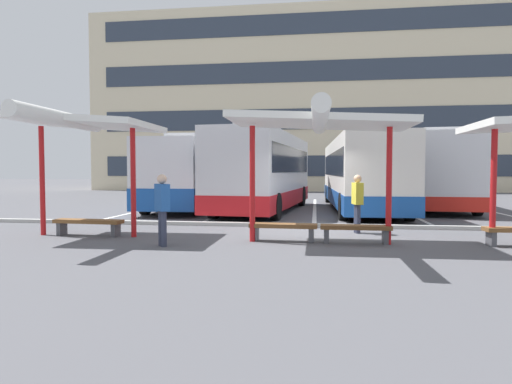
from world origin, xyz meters
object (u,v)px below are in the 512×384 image
(waiting_passenger_0, at_px, (162,204))
(waiting_passenger_1, at_px, (357,199))
(waiting_shelter_1, at_px, (320,124))
(bench_2, at_px, (356,230))
(coach_bus_1, at_px, (265,172))
(bench_1, at_px, (283,228))
(coach_bus_0, at_px, (194,175))
(coach_bus_3, at_px, (432,172))
(coach_bus_2, at_px, (360,174))
(waiting_shelter_0, at_px, (81,125))
(bench_0, at_px, (88,223))

(waiting_passenger_0, height_order, waiting_passenger_1, waiting_passenger_0)
(waiting_shelter_1, height_order, waiting_passenger_1, waiting_shelter_1)
(bench_2, height_order, waiting_passenger_0, waiting_passenger_0)
(bench_2, distance_m, waiting_passenger_1, 1.97)
(coach_bus_1, height_order, bench_1, coach_bus_1)
(coach_bus_0, xyz_separation_m, coach_bus_3, (11.51, 1.40, 0.18))
(bench_1, distance_m, waiting_passenger_1, 2.75)
(coach_bus_2, xyz_separation_m, waiting_passenger_1, (-0.82, -7.93, -0.67))
(coach_bus_2, bearing_deg, bench_2, -95.98)
(coach_bus_1, xyz_separation_m, waiting_shelter_0, (-3.96, -8.40, 1.28))
(coach_bus_1, xyz_separation_m, waiting_shelter_1, (2.35, -8.73, 1.18))
(coach_bus_2, distance_m, waiting_shelter_0, 12.85)
(coach_bus_1, height_order, bench_2, coach_bus_1)
(coach_bus_1, distance_m, waiting_shelter_1, 9.11)
(waiting_shelter_1, relative_size, waiting_passenger_1, 2.67)
(coach_bus_0, height_order, waiting_passenger_0, coach_bus_0)
(bench_1, relative_size, waiting_passenger_1, 1.03)
(bench_1, relative_size, waiting_passenger_0, 1.01)
(waiting_shelter_1, distance_m, waiting_passenger_1, 3.12)
(coach_bus_1, distance_m, coach_bus_3, 8.39)
(coach_bus_3, xyz_separation_m, bench_0, (-11.84, -11.01, -1.41))
(bench_0, bearing_deg, bench_1, -2.47)
(waiting_passenger_1, bearing_deg, waiting_shelter_1, -117.07)
(coach_bus_1, height_order, bench_0, coach_bus_1)
(waiting_shelter_1, height_order, bench_2, waiting_shelter_1)
(bench_2, distance_m, waiting_passenger_0, 4.76)
(coach_bus_3, bearing_deg, bench_2, -112.23)
(bench_2, bearing_deg, waiting_passenger_1, 83.64)
(waiting_passenger_0, bearing_deg, coach_bus_3, 53.34)
(waiting_shelter_0, bearing_deg, bench_1, 0.66)
(bench_0, bearing_deg, waiting_passenger_1, 11.74)
(bench_1, height_order, bench_2, same)
(coach_bus_0, height_order, bench_2, coach_bus_0)
(coach_bus_3, bearing_deg, waiting_passenger_1, -115.02)
(waiting_shelter_1, distance_m, waiting_passenger_0, 4.23)
(coach_bus_1, distance_m, bench_0, 9.13)
(waiting_shelter_1, relative_size, waiting_passenger_0, 2.61)
(waiting_shelter_0, height_order, bench_1, waiting_shelter_0)
(coach_bus_2, bearing_deg, coach_bus_1, -162.27)
(bench_1, xyz_separation_m, waiting_passenger_0, (-2.79, -1.14, 0.66))
(waiting_passenger_0, bearing_deg, coach_bus_1, 81.93)
(coach_bus_0, relative_size, bench_0, 5.44)
(waiting_shelter_0, bearing_deg, coach_bus_1, 64.73)
(coach_bus_3, relative_size, waiting_passenger_1, 6.36)
(waiting_passenger_1, bearing_deg, coach_bus_2, 84.10)
(waiting_passenger_0, bearing_deg, waiting_shelter_0, 157.68)
(waiting_shelter_0, height_order, bench_0, waiting_shelter_0)
(coach_bus_1, bearing_deg, coach_bus_2, 17.73)
(waiting_shelter_0, height_order, waiting_passenger_0, waiting_shelter_0)
(coach_bus_1, bearing_deg, waiting_shelter_1, -74.93)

